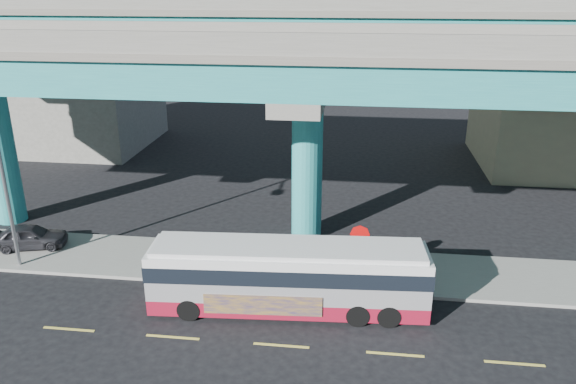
# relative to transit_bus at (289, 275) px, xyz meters

# --- Properties ---
(ground) EXTENTS (120.00, 120.00, 0.00)m
(ground) POSITION_rel_transit_bus_xyz_m (0.05, -2.15, -1.51)
(ground) COLOR black
(ground) RESTS_ON ground
(sidewalk) EXTENTS (70.00, 4.00, 0.15)m
(sidewalk) POSITION_rel_transit_bus_xyz_m (0.05, 3.35, -1.44)
(sidewalk) COLOR gray
(sidewalk) RESTS_ON ground
(lane_markings) EXTENTS (58.00, 0.12, 0.01)m
(lane_markings) POSITION_rel_transit_bus_xyz_m (0.05, -2.45, -1.51)
(lane_markings) COLOR #D8C64C
(lane_markings) RESTS_ON ground
(viaduct) EXTENTS (52.00, 12.40, 11.70)m
(viaduct) POSITION_rel_transit_bus_xyz_m (0.05, 6.95, 7.63)
(viaduct) COLOR #21797E
(viaduct) RESTS_ON ground
(building_concrete) EXTENTS (12.00, 10.00, 9.00)m
(building_concrete) POSITION_rel_transit_bus_xyz_m (-19.95, 21.85, 2.99)
(building_concrete) COLOR gray
(building_concrete) RESTS_ON ground
(transit_bus) EXTENTS (10.89, 3.02, 2.76)m
(transit_bus) POSITION_rel_transit_bus_xyz_m (0.00, 0.00, 0.00)
(transit_bus) COLOR maroon
(transit_bus) RESTS_ON ground
(parked_car) EXTENTS (3.07, 4.10, 1.17)m
(parked_car) POSITION_rel_transit_bus_xyz_m (-12.94, 3.53, -0.78)
(parked_car) COLOR #2C2B30
(parked_car) RESTS_ON sidewalk
(stop_sign) EXTENTS (0.81, 0.08, 2.70)m
(stop_sign) POSITION_rel_transit_bus_xyz_m (2.69, 2.02, 0.60)
(stop_sign) COLOR gray
(stop_sign) RESTS_ON sidewalk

